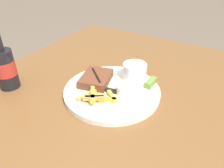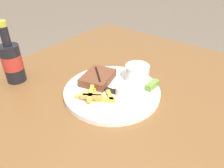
{
  "view_description": "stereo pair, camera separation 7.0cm",
  "coord_description": "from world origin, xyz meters",
  "px_view_note": "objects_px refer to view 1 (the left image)",
  "views": [
    {
      "loc": [
        -0.5,
        -0.3,
        1.15
      ],
      "look_at": [
        0.0,
        0.0,
        0.76
      ],
      "focal_mm": 35.0,
      "sensor_mm": 36.0,
      "label": 1
    },
    {
      "loc": [
        -0.46,
        -0.36,
        1.15
      ],
      "look_at": [
        0.0,
        0.0,
        0.76
      ],
      "focal_mm": 35.0,
      "sensor_mm": 36.0,
      "label": 2
    }
  ],
  "objects_px": {
    "dinner_plate": "(112,91)",
    "knife_utensil": "(99,88)",
    "dipping_sauce_cup": "(124,89)",
    "pickle_spear": "(151,83)",
    "coleslaw_cup": "(135,70)",
    "fork_utensil": "(106,104)",
    "beer_bottle": "(5,67)",
    "steak_portion": "(96,79)"
  },
  "relations": [
    {
      "from": "dinner_plate",
      "to": "beer_bottle",
      "type": "xyz_separation_m",
      "value": [
        -0.14,
        0.32,
        0.07
      ]
    },
    {
      "from": "pickle_spear",
      "to": "knife_utensil",
      "type": "distance_m",
      "value": 0.17
    },
    {
      "from": "knife_utensil",
      "to": "steak_portion",
      "type": "bearing_deg",
      "value": -51.97
    },
    {
      "from": "steak_portion",
      "to": "knife_utensil",
      "type": "relative_size",
      "value": 0.82
    },
    {
      "from": "dipping_sauce_cup",
      "to": "pickle_spear",
      "type": "xyz_separation_m",
      "value": [
        0.09,
        -0.05,
        -0.01
      ]
    },
    {
      "from": "steak_portion",
      "to": "coleslaw_cup",
      "type": "bearing_deg",
      "value": -47.32
    },
    {
      "from": "fork_utensil",
      "to": "knife_utensil",
      "type": "xyz_separation_m",
      "value": [
        0.06,
        0.06,
        0.0
      ]
    },
    {
      "from": "dinner_plate",
      "to": "dipping_sauce_cup",
      "type": "relative_size",
      "value": 6.29
    },
    {
      "from": "steak_portion",
      "to": "pickle_spear",
      "type": "relative_size",
      "value": 2.38
    },
    {
      "from": "dinner_plate",
      "to": "steak_portion",
      "type": "xyz_separation_m",
      "value": [
        0.01,
        0.07,
        0.02
      ]
    },
    {
      "from": "dinner_plate",
      "to": "fork_utensil",
      "type": "bearing_deg",
      "value": -162.1
    },
    {
      "from": "dinner_plate",
      "to": "coleslaw_cup",
      "type": "xyz_separation_m",
      "value": [
        0.1,
        -0.03,
        0.04
      ]
    },
    {
      "from": "dipping_sauce_cup",
      "to": "pickle_spear",
      "type": "bearing_deg",
      "value": -30.99
    },
    {
      "from": "pickle_spear",
      "to": "beer_bottle",
      "type": "xyz_separation_m",
      "value": [
        -0.23,
        0.42,
        0.05
      ]
    },
    {
      "from": "pickle_spear",
      "to": "beer_bottle",
      "type": "relative_size",
      "value": 0.27
    },
    {
      "from": "pickle_spear",
      "to": "knife_utensil",
      "type": "height_order",
      "value": "pickle_spear"
    },
    {
      "from": "fork_utensil",
      "to": "knife_utensil",
      "type": "height_order",
      "value": "knife_utensil"
    },
    {
      "from": "steak_portion",
      "to": "coleslaw_cup",
      "type": "distance_m",
      "value": 0.14
    },
    {
      "from": "pickle_spear",
      "to": "steak_portion",
      "type": "bearing_deg",
      "value": 115.0
    },
    {
      "from": "beer_bottle",
      "to": "pickle_spear",
      "type": "bearing_deg",
      "value": -61.25
    },
    {
      "from": "dipping_sauce_cup",
      "to": "fork_utensil",
      "type": "distance_m",
      "value": 0.08
    },
    {
      "from": "dipping_sauce_cup",
      "to": "knife_utensil",
      "type": "height_order",
      "value": "dipping_sauce_cup"
    },
    {
      "from": "dipping_sauce_cup",
      "to": "fork_utensil",
      "type": "height_order",
      "value": "dipping_sauce_cup"
    },
    {
      "from": "dinner_plate",
      "to": "knife_utensil",
      "type": "height_order",
      "value": "knife_utensil"
    },
    {
      "from": "dinner_plate",
      "to": "knife_utensil",
      "type": "xyz_separation_m",
      "value": [
        -0.02,
        0.04,
        0.01
      ]
    },
    {
      "from": "coleslaw_cup",
      "to": "dipping_sauce_cup",
      "type": "relative_size",
      "value": 1.65
    },
    {
      "from": "dipping_sauce_cup",
      "to": "knife_utensil",
      "type": "xyz_separation_m",
      "value": [
        -0.02,
        0.08,
        -0.01
      ]
    },
    {
      "from": "pickle_spear",
      "to": "beer_bottle",
      "type": "bearing_deg",
      "value": 118.75
    },
    {
      "from": "dipping_sauce_cup",
      "to": "dinner_plate",
      "type": "bearing_deg",
      "value": 87.52
    },
    {
      "from": "coleslaw_cup",
      "to": "pickle_spear",
      "type": "height_order",
      "value": "coleslaw_cup"
    },
    {
      "from": "beer_bottle",
      "to": "dipping_sauce_cup",
      "type": "bearing_deg",
      "value": -68.88
    },
    {
      "from": "coleslaw_cup",
      "to": "pickle_spear",
      "type": "relative_size",
      "value": 1.43
    },
    {
      "from": "coleslaw_cup",
      "to": "fork_utensil",
      "type": "height_order",
      "value": "coleslaw_cup"
    },
    {
      "from": "steak_portion",
      "to": "dipping_sauce_cup",
      "type": "height_order",
      "value": "steak_portion"
    },
    {
      "from": "dinner_plate",
      "to": "coleslaw_cup",
      "type": "distance_m",
      "value": 0.11
    },
    {
      "from": "knife_utensil",
      "to": "beer_bottle",
      "type": "relative_size",
      "value": 0.77
    },
    {
      "from": "coleslaw_cup",
      "to": "beer_bottle",
      "type": "height_order",
      "value": "beer_bottle"
    },
    {
      "from": "coleslaw_cup",
      "to": "fork_utensil",
      "type": "bearing_deg",
      "value": 178.36
    },
    {
      "from": "steak_portion",
      "to": "knife_utensil",
      "type": "bearing_deg",
      "value": -133.62
    },
    {
      "from": "steak_portion",
      "to": "fork_utensil",
      "type": "xyz_separation_m",
      "value": [
        -0.09,
        -0.09,
        -0.01
      ]
    },
    {
      "from": "dipping_sauce_cup",
      "to": "fork_utensil",
      "type": "xyz_separation_m",
      "value": [
        -0.08,
        0.02,
        -0.01
      ]
    },
    {
      "from": "knife_utensil",
      "to": "dinner_plate",
      "type": "bearing_deg",
      "value": -160.41
    }
  ]
}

